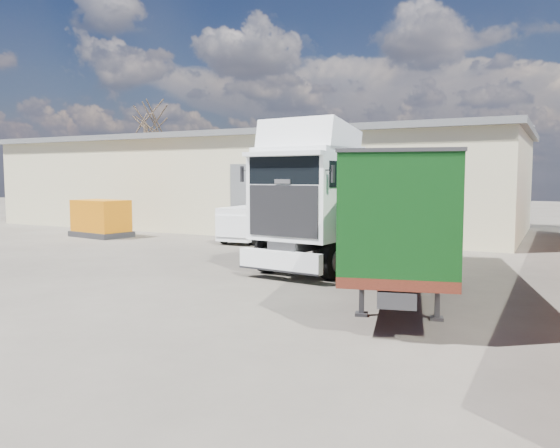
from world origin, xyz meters
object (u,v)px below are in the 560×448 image
at_px(box_trailer, 403,209).
at_px(tractor_unit, 320,208).
at_px(panel_van, 251,223).
at_px(bare_tree, 145,112).
at_px(orange_skip, 101,221).

bearing_deg(box_trailer, tractor_unit, 141.24).
xyz_separation_m(tractor_unit, panel_van, (-5.80, 5.59, -1.15)).
relative_size(bare_tree, tractor_unit, 1.31).
height_order(bare_tree, orange_skip, bare_tree).
xyz_separation_m(bare_tree, panel_van, (15.89, -11.29, -7.08)).
relative_size(tractor_unit, box_trailer, 0.68).
height_order(panel_van, orange_skip, orange_skip).
bearing_deg(tractor_unit, box_trailer, -18.59).
xyz_separation_m(box_trailer, panel_van, (-8.86, 7.03, -1.29)).
distance_m(bare_tree, tractor_unit, 28.12).
distance_m(tractor_unit, box_trailer, 3.38).
height_order(tractor_unit, panel_van, tractor_unit).
bearing_deg(tractor_unit, bare_tree, 148.65).
bearing_deg(panel_van, orange_skip, -170.21).
relative_size(box_trailer, orange_skip, 3.39).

